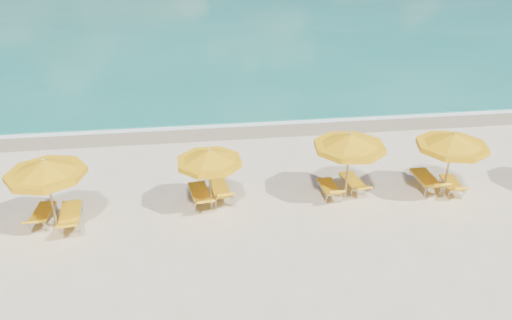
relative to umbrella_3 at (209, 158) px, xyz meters
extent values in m
plane|color=beige|center=(1.70, -0.38, -1.93)|extent=(120.00, 120.00, 0.00)
cube|color=#147462|center=(1.70, 47.62, -1.93)|extent=(120.00, 80.00, 0.30)
cube|color=tan|center=(1.70, 7.02, -1.93)|extent=(120.00, 2.60, 0.01)
cube|color=white|center=(1.70, 7.82, -1.93)|extent=(120.00, 1.20, 0.03)
cube|color=white|center=(-4.30, 16.62, -1.93)|extent=(14.00, 0.36, 0.05)
cube|color=white|center=(9.70, 23.62, -1.93)|extent=(18.00, 0.30, 0.05)
cylinder|color=tan|center=(-5.00, -0.51, -0.74)|extent=(0.07, 0.07, 2.38)
cone|color=#F5AA0C|center=(-5.00, -0.51, 0.26)|extent=(2.80, 2.80, 0.48)
cylinder|color=#F5AA0C|center=(-5.00, -0.51, 0.03)|extent=(2.82, 2.82, 0.19)
sphere|color=tan|center=(-5.00, -0.51, 0.50)|extent=(0.11, 0.11, 0.11)
cylinder|color=tan|center=(0.00, 0.00, -0.84)|extent=(0.07, 0.07, 2.16)
cone|color=#F5AA0C|center=(0.00, 0.00, 0.06)|extent=(2.93, 2.93, 0.43)
cylinder|color=#F5AA0C|center=(0.00, 0.00, -0.15)|extent=(2.95, 2.95, 0.17)
sphere|color=tan|center=(0.00, 0.00, 0.29)|extent=(0.10, 0.10, 0.10)
cylinder|color=tan|center=(4.77, 0.10, -0.72)|extent=(0.08, 0.08, 2.42)
cone|color=#F5AA0C|center=(4.77, 0.10, 0.30)|extent=(3.07, 3.07, 0.48)
cylinder|color=#F5AA0C|center=(4.77, 0.10, 0.06)|extent=(3.09, 3.09, 0.19)
sphere|color=tan|center=(4.77, 0.10, 0.54)|extent=(0.11, 0.11, 0.11)
cylinder|color=tan|center=(8.30, -0.24, -0.74)|extent=(0.07, 0.07, 2.38)
cone|color=#F5AA0C|center=(8.30, -0.24, 0.26)|extent=(2.74, 2.74, 0.48)
cylinder|color=#F5AA0C|center=(8.30, -0.24, 0.03)|extent=(2.77, 2.77, 0.19)
sphere|color=tan|center=(8.30, -0.24, 0.50)|extent=(0.11, 0.11, 0.11)
cube|color=#F5B00F|center=(-5.50, -0.03, -1.57)|extent=(0.61, 1.25, 0.08)
cube|color=#F5B00F|center=(-5.55, -0.88, -1.43)|extent=(0.57, 0.56, 0.35)
cube|color=#F5B00F|center=(-4.57, -0.25, -1.53)|extent=(0.77, 1.45, 0.09)
cube|color=#F5B00F|center=(-4.46, -1.24, -1.39)|extent=(0.69, 0.70, 0.34)
cube|color=#F5B00F|center=(-0.37, 0.55, -1.53)|extent=(0.80, 1.44, 0.08)
cube|color=#F5B00F|center=(-0.23, -0.40, -1.39)|extent=(0.69, 0.70, 0.36)
cube|color=#F5B00F|center=(0.35, 0.69, -1.54)|extent=(0.75, 1.39, 0.08)
cube|color=#F5B00F|center=(0.46, -0.21, -1.35)|extent=(0.66, 0.61, 0.45)
cube|color=#F5B00F|center=(4.22, 0.39, -1.58)|extent=(0.56, 1.22, 0.07)
cube|color=#F5B00F|center=(4.24, -0.43, -1.40)|extent=(0.55, 0.50, 0.41)
cube|color=#F5B00F|center=(5.21, 0.76, -1.58)|extent=(0.66, 1.26, 0.07)
cube|color=#F5B00F|center=(5.29, -0.11, -1.46)|extent=(0.60, 0.61, 0.30)
cube|color=#F5B00F|center=(7.90, 0.44, -1.52)|extent=(0.64, 1.42, 0.09)
cube|color=#F5B00F|center=(7.90, -0.54, -1.32)|extent=(0.64, 0.60, 0.46)
cube|color=#F5B00F|center=(8.74, 0.08, -1.59)|extent=(0.71, 1.24, 0.07)
cube|color=#F5B00F|center=(8.61, -0.72, -1.43)|extent=(0.60, 0.57, 0.38)
camera|label=1|loc=(-0.45, -14.76, 7.10)|focal=35.00mm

